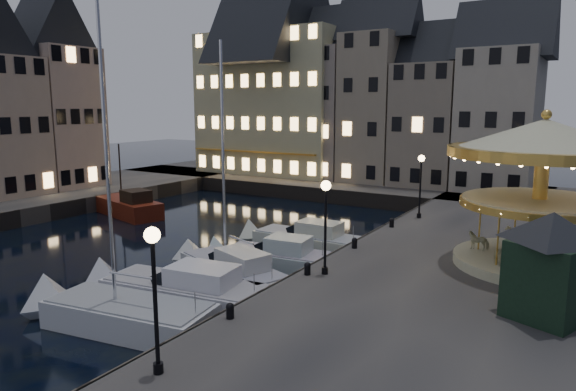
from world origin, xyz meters
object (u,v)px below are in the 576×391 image
Objects in this scene: motorboat_e at (302,241)px; carousel at (543,165)px; streetlamp_c at (421,177)px; bollard_b at (307,268)px; bollard_c at (355,242)px; red_fishing_boat at (129,207)px; bollard_d at (392,222)px; motorboat_a at (118,314)px; bollard_a at (230,310)px; ticket_kiosk at (551,247)px; streetlamp_b at (326,214)px; motorboat_d at (269,259)px; motorboat_c at (229,271)px; motorboat_b at (178,291)px; streetlamp_a at (154,280)px.

carousel is (12.69, -0.54, 5.38)m from motorboat_e.
bollard_b is (-0.60, -14.00, -2.41)m from streetlamp_c.
red_fishing_boat is at bearing 170.54° from bollard_c.
motorboat_a is at bearing -107.05° from bollard_d.
bollard_d is (0.00, 16.00, 0.00)m from bollard_a.
motorboat_e reaches higher than bollard_c.
ticket_kiosk is at bearing 1.87° from bollard_b.
red_fishing_boat reaches higher than streetlamp_c.
red_fishing_boat is at bearing 159.70° from streetlamp_b.
motorboat_e is at bearing 155.32° from bollard_c.
motorboat_e is (-0.41, 4.11, 0.00)m from motorboat_d.
motorboat_e is at bearing 121.75° from bollard_b.
bollard_d is 0.05× the size of motorboat_c.
motorboat_a is at bearing -130.72° from streetlamp_b.
motorboat_b is 0.81× the size of motorboat_c.
streetlamp_c is 12.47m from motorboat_d.
motorboat_a is at bearing -42.54° from red_fishing_boat.
streetlamp_a is 0.32× the size of motorboat_a.
bollard_c is at bearing -9.46° from red_fishing_boat.
bollard_d is 17.42m from motorboat_a.
ticket_kiosk is (13.71, -6.68, 3.21)m from motorboat_e.
motorboat_d is at bearing 169.06° from ticket_kiosk.
motorboat_c is at bearing 86.90° from motorboat_b.
bollard_d is (-0.60, 20.00, -2.41)m from streetlamp_a.
streetlamp_a is 17.85m from carousel.
bollard_c is at bearing -93.81° from streetlamp_c.
motorboat_a reaches higher than streetlamp_b.
motorboat_c reaches higher than ticket_kiosk.
red_fishing_boat is (-21.03, -2.00, -0.91)m from bollard_d.
motorboat_b is (-4.66, -8.22, -0.96)m from bollard_c.
streetlamp_c is 0.40× the size of motorboat_c.
streetlamp_a reaches higher than motorboat_e.
motorboat_e is (-4.92, 6.49, -3.38)m from streetlamp_b.
bollard_a is at bearing -90.00° from bollard_d.
bollard_d is at bearing 90.00° from bollard_b.
streetlamp_c is at bearing 69.89° from motorboat_c.
red_fishing_boat is at bearing 157.99° from bollard_b.
streetlamp_b is at bearing 35.26° from motorboat_b.
bollard_d is 0.13× the size of ticket_kiosk.
streetlamp_c is at bearing 90.00° from streetlamp_b.
motorboat_a reaches higher than bollard_c.
ticket_kiosk is (9.38, 0.31, 2.25)m from bollard_b.
motorboat_c is (-4.48, 5.61, -0.93)m from bollard_a.
bollard_b is at bearing 93.61° from streetlamp_a.
red_fishing_boat is at bearing 144.39° from motorboat_b.
motorboat_b is at bearing -108.77° from bollard_d.
bollard_b is 0.08× the size of red_fishing_boat.
carousel reaches higher than red_fishing_boat.
motorboat_c is 1.29× the size of carousel.
motorboat_a is 3.03× the size of ticket_kiosk.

